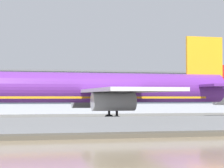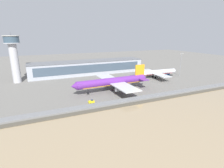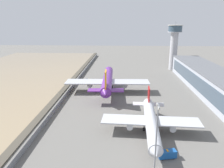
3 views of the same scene
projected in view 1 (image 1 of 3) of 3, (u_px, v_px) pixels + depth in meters
name	position (u px, v px, depth m)	size (l,w,h in m)	color
ground_plane	(157.00, 125.00, 73.33)	(500.00, 500.00, 0.00)	#66635E
shoreline_seawall	(210.00, 133.00, 53.34)	(320.00, 3.00, 0.50)	#474238
perimeter_fence	(195.00, 124.00, 57.76)	(280.00, 0.10, 2.22)	slate
cargo_jet_purple	(99.00, 89.00, 76.18)	(54.01, 46.04, 16.07)	#602889
terminal_building	(61.00, 92.00, 131.40)	(104.62, 18.92, 12.46)	#9EA3AD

